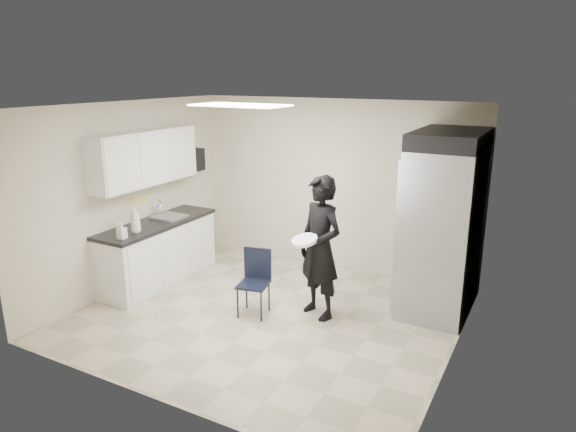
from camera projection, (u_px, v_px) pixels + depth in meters
The scene contains 21 objects.
floor at pixel (268, 315), 6.50m from camera, with size 4.50×4.50×0.00m, color #B6A48F.
ceiling at pixel (265, 106), 5.80m from camera, with size 4.50×4.50×0.00m, color silver.
back_wall at pixel (333, 185), 7.85m from camera, with size 4.50×4.50×0.00m, color beige.
left_wall at pixel (128, 196), 7.18m from camera, with size 4.00×4.00×0.00m, color beige.
right_wall at pixel (460, 245), 5.13m from camera, with size 4.00×4.00×0.00m, color beige.
ceiling_panel at pixel (240, 105), 6.42m from camera, with size 1.20×0.60×0.02m, color white.
lower_counter at pixel (159, 254), 7.45m from camera, with size 0.60×1.90×0.86m, color silver.
countertop at pixel (156, 224), 7.32m from camera, with size 0.64×1.95×0.05m, color black.
sink at pixel (169, 220), 7.53m from camera, with size 0.42×0.40×0.14m, color gray.
faucet at pixel (158, 209), 7.58m from camera, with size 0.02×0.02×0.24m, color silver.
upper_cabinets at pixel (145, 158), 7.13m from camera, with size 0.35×1.80×0.75m, color silver.
towel_dispenser at pixel (194, 160), 8.19m from camera, with size 0.22×0.30×0.35m, color black.
notice_sticker_left at pixel (134, 200), 7.28m from camera, with size 0.00×0.12×0.07m, color yellow.
notice_sticker_right at pixel (144, 200), 7.46m from camera, with size 0.00×0.12×0.07m, color yellow.
commercial_fridge at pixel (443, 230), 6.47m from camera, with size 0.80×1.35×2.10m, color gray.
fridge_compressor at pixel (451, 139), 6.16m from camera, with size 0.80×1.35×0.20m, color black.
folding_chair at pixel (253, 285), 6.41m from camera, with size 0.36×0.36×0.81m, color black.
man_tuxedo at pixel (320, 248), 6.28m from camera, with size 0.66×0.44×1.79m, color black.
bucket_lid at pixel (305, 240), 6.09m from camera, with size 0.31×0.31×0.04m, color silver.
soap_bottle_a at pixel (135, 220), 6.80m from camera, with size 0.13×0.13×0.34m, color silver.
soap_bottle_b at pixel (122, 231), 6.55m from camera, with size 0.10×0.10×0.22m, color #ADAFBA.
Camera 1 is at (3.03, -5.09, 2.97)m, focal length 32.00 mm.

